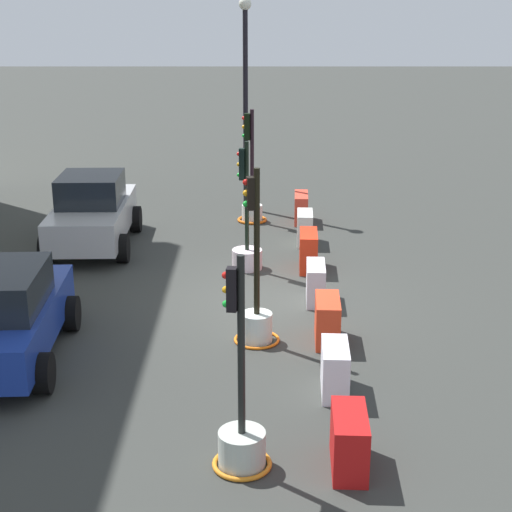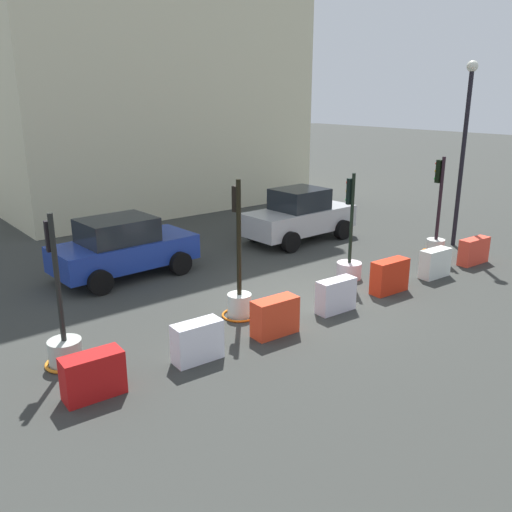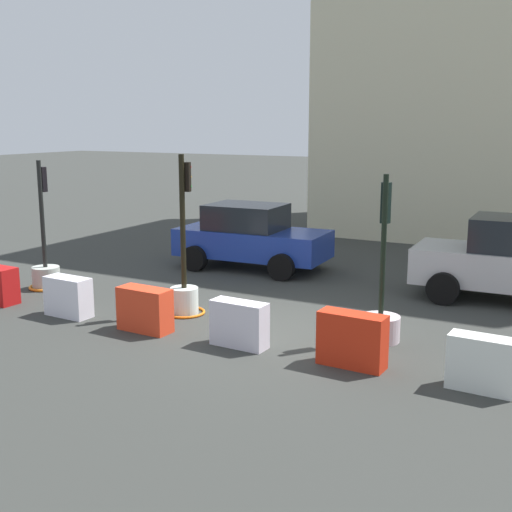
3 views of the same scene
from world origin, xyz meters
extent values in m
plane|color=#333531|center=(0.00, 0.00, 0.00)|extent=(120.00, 120.00, 0.00)
cylinder|color=#B0B8AC|center=(-6.22, 0.41, 0.26)|extent=(0.66, 0.66, 0.53)
cylinder|color=black|center=(-6.22, 0.41, 1.80)|extent=(0.10, 0.10, 2.55)
cube|color=black|center=(-6.23, 0.53, 2.62)|extent=(0.16, 0.15, 0.59)
sphere|color=red|center=(-6.24, 0.61, 2.82)|extent=(0.10, 0.10, 0.10)
sphere|color=orange|center=(-6.24, 0.61, 2.62)|extent=(0.10, 0.10, 0.10)
sphere|color=green|center=(-6.24, 0.61, 2.43)|extent=(0.10, 0.10, 0.10)
torus|color=orange|center=(-6.22, 0.41, 0.04)|extent=(0.84, 0.84, 0.07)
cylinder|color=silver|center=(-2.05, 0.20, 0.28)|extent=(0.58, 0.58, 0.56)
cylinder|color=black|center=(-2.05, 0.20, 1.94)|extent=(0.11, 0.11, 2.76)
cube|color=black|center=(-2.03, 0.32, 2.86)|extent=(0.20, 0.16, 0.60)
sphere|color=red|center=(-2.01, 0.40, 3.06)|extent=(0.11, 0.11, 0.11)
sphere|color=orange|center=(-2.01, 0.40, 2.86)|extent=(0.11, 0.11, 0.11)
sphere|color=green|center=(-2.01, 0.40, 2.66)|extent=(0.11, 0.11, 0.11)
torus|color=orange|center=(-2.05, 0.20, 0.03)|extent=(0.87, 0.87, 0.05)
cylinder|color=beige|center=(2.11, 0.43, 0.24)|extent=(0.72, 0.72, 0.47)
cylinder|color=black|center=(2.11, 0.43, 1.77)|extent=(0.10, 0.10, 2.59)
cube|color=black|center=(2.09, 0.54, 2.54)|extent=(0.17, 0.15, 0.73)
sphere|color=red|center=(2.08, 0.61, 2.78)|extent=(0.10, 0.10, 0.10)
sphere|color=orange|center=(2.08, 0.61, 2.54)|extent=(0.10, 0.10, 0.10)
sphere|color=green|center=(2.08, 0.61, 2.30)|extent=(0.10, 0.10, 0.10)
cylinder|color=silver|center=(6.30, 0.33, 0.24)|extent=(0.59, 0.59, 0.48)
cylinder|color=black|center=(6.30, 0.33, 1.85)|extent=(0.11, 0.11, 2.74)
cube|color=black|center=(6.29, 0.47, 2.74)|extent=(0.18, 0.17, 0.74)
sphere|color=red|center=(6.28, 0.56, 2.99)|extent=(0.11, 0.11, 0.11)
sphere|color=orange|center=(6.28, 0.56, 2.74)|extent=(0.11, 0.11, 0.11)
sphere|color=green|center=(6.28, 0.56, 2.49)|extent=(0.11, 0.11, 0.11)
torus|color=orange|center=(6.30, 0.33, 0.04)|extent=(0.86, 0.86, 0.08)
cube|color=red|center=(-6.25, -1.06, 0.41)|extent=(1.09, 0.53, 0.82)
cube|color=white|center=(-4.07, -1.07, 0.41)|extent=(1.03, 0.48, 0.82)
cube|color=red|center=(-2.07, -1.12, 0.42)|extent=(1.09, 0.50, 0.85)
cube|color=silver|center=(-0.02, -1.05, 0.41)|extent=(1.06, 0.43, 0.83)
cube|color=red|center=(2.09, -1.03, 0.45)|extent=(1.14, 0.47, 0.90)
cube|color=silver|center=(4.15, -1.07, 0.42)|extent=(1.01, 0.45, 0.84)
cube|color=#E9402D|center=(6.22, -1.08, 0.41)|extent=(1.17, 0.43, 0.82)
cube|color=#B1B2B4|center=(3.88, 4.44, 0.76)|extent=(4.33, 1.86, 0.80)
cube|color=black|center=(3.87, 4.44, 1.53)|extent=(1.82, 1.59, 0.74)
cylinder|color=black|center=(2.58, 3.48, 0.36)|extent=(0.72, 0.30, 0.72)
cylinder|color=black|center=(2.53, 5.34, 0.36)|extent=(0.72, 0.30, 0.72)
cylinder|color=black|center=(5.24, 3.55, 0.36)|extent=(0.72, 0.30, 0.72)
cylinder|color=black|center=(5.19, 5.41, 0.36)|extent=(0.72, 0.30, 0.72)
cube|color=navy|center=(-2.85, 4.71, 0.71)|extent=(4.19, 1.98, 0.74)
cylinder|color=black|center=(-4.08, 3.70, 0.34)|extent=(0.70, 0.31, 0.69)
cylinder|color=black|center=(-1.53, 3.82, 0.34)|extent=(0.70, 0.31, 0.69)
cylinder|color=black|center=(7.71, 0.53, 2.93)|extent=(0.15, 0.15, 5.86)
sphere|color=silver|center=(7.71, 0.53, 6.01)|extent=(0.36, 0.36, 0.36)
camera|label=1|loc=(-15.61, 0.22, 6.18)|focal=54.93mm
camera|label=2|loc=(-9.32, -9.48, 5.20)|focal=37.86mm
camera|label=3|loc=(5.49, -10.80, 3.95)|focal=45.96mm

